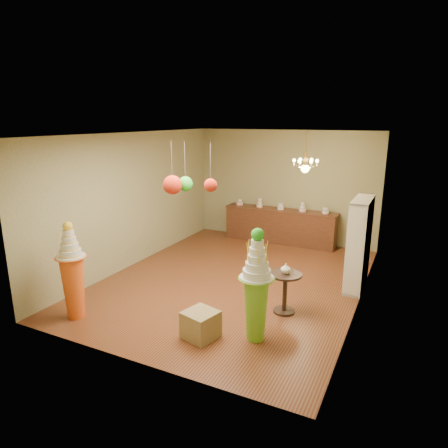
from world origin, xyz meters
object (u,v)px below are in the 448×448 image
at_px(sideboard, 280,225).
at_px(round_table, 285,287).
at_px(pedestal_green, 256,295).
at_px(pedestal_orange, 73,279).

bearing_deg(sideboard, round_table, -70.42).
bearing_deg(sideboard, pedestal_green, -75.70).
xyz_separation_m(pedestal_green, sideboard, (-1.26, 4.93, -0.26)).
xyz_separation_m(pedestal_orange, round_table, (3.14, 1.73, -0.22)).
bearing_deg(pedestal_green, round_table, 83.09).
distance_m(pedestal_green, pedestal_orange, 3.09).
bearing_deg(pedestal_orange, sideboard, 72.64).
bearing_deg(round_table, pedestal_green, -96.91).
height_order(sideboard, round_table, sideboard).
bearing_deg(pedestal_green, sideboard, 104.30).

